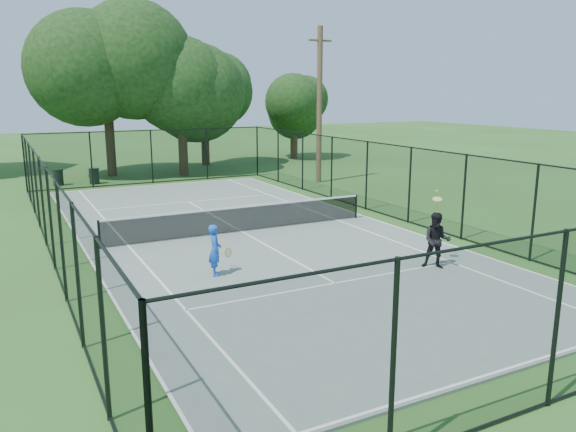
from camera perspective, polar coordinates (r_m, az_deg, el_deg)
name	(u,v)px	position (r m, az deg, el deg)	size (l,w,h in m)	color
ground	(242,233)	(20.61, -4.70, -1.75)	(120.00, 120.00, 0.00)	#2D4F1B
tennis_court	(242,232)	(20.60, -4.70, -1.67)	(11.00, 24.00, 0.06)	slate
tennis_net	(242,218)	(20.47, -4.73, -0.18)	(10.08, 0.08, 0.95)	black
fence	(241,193)	(20.29, -4.77, 2.36)	(13.10, 26.10, 3.00)	black
tree_near_left	(105,68)	(36.05, -18.08, 14.07)	(8.00, 8.00, 10.43)	#332114
tree_near_mid	(181,93)	(35.15, -10.84, 12.17)	(6.20, 6.20, 8.11)	#332114
tree_near_right	(204,93)	(40.09, -8.57, 12.28)	(5.70, 5.70, 7.87)	#332114
tree_far_right	(294,111)	(43.50, 0.62, 10.60)	(4.43, 4.43, 5.86)	#332114
trash_bin_left	(58,177)	(33.50, -22.32, 3.67)	(0.58, 0.58, 0.90)	black
trash_bin_right	(94,176)	(33.33, -19.09, 3.86)	(0.58, 0.58, 0.88)	black
utility_pole	(319,105)	(31.88, 3.21, 11.19)	(1.40, 0.30, 8.56)	#4C3823
player_blue	(215,250)	(15.67, -7.43, -3.44)	(0.82, 0.59, 1.44)	blue
player_black	(437,240)	(16.70, 14.88, -2.42)	(1.01, 1.14, 2.17)	black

